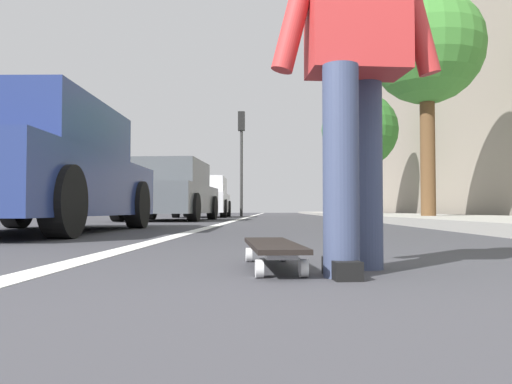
{
  "coord_description": "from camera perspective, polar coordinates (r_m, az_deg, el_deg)",
  "views": [
    {
      "loc": [
        -1.18,
        0.2,
        0.26
      ],
      "look_at": [
        12.44,
        0.7,
        0.75
      ],
      "focal_mm": 35.48,
      "sensor_mm": 36.0,
      "label": 1
    }
  ],
  "objects": [
    {
      "name": "ground_plane",
      "position": [
        11.19,
        3.13,
        -3.38
      ],
      "size": [
        80.0,
        80.0,
        0.0
      ],
      "primitive_type": "plane",
      "color": "#38383D"
    },
    {
      "name": "skater_person",
      "position": [
        2.22,
        11.15,
        15.81
      ],
      "size": [
        0.48,
        0.72,
        1.64
      ],
      "color": "#384260",
      "rests_on": "ground"
    },
    {
      "name": "parked_car_near",
      "position": [
        6.45,
        -23.76,
        2.27
      ],
      "size": [
        4.38,
        2.04,
        1.5
      ],
      "color": "navy",
      "rests_on": "ground"
    },
    {
      "name": "parked_car_mid",
      "position": [
        12.87,
        -9.72,
        -0.0
      ],
      "size": [
        4.28,
        2.08,
        1.48
      ],
      "color": "#4C5156",
      "rests_on": "ground"
    },
    {
      "name": "lane_stripe_white",
      "position": [
        21.21,
        -0.55,
        -2.76
      ],
      "size": [
        52.0,
        0.16,
        0.01
      ],
      "primitive_type": "cube",
      "color": "silver",
      "rests_on": "ground"
    },
    {
      "name": "street_tree_mid",
      "position": [
        12.13,
        18.66,
        15.0
      ],
      "size": [
        2.49,
        2.49,
        5.08
      ],
      "color": "brown",
      "rests_on": "ground"
    },
    {
      "name": "traffic_light",
      "position": [
        21.25,
        -1.65,
        5.42
      ],
      "size": [
        0.33,
        0.28,
        4.39
      ],
      "color": "#2D2D2D",
      "rests_on": "ground"
    },
    {
      "name": "sidewalk_curb",
      "position": [
        19.55,
        13.16,
        -2.57
      ],
      "size": [
        52.0,
        3.2,
        0.14
      ],
      "primitive_type": "cube",
      "color": "#9E9B93",
      "rests_on": "ground"
    },
    {
      "name": "building_facade",
      "position": [
        24.44,
        17.43,
        8.22
      ],
      "size": [
        40.0,
        1.2,
        9.17
      ],
      "primitive_type": "cube",
      "color": "gray",
      "rests_on": "ground"
    },
    {
      "name": "parked_car_far",
      "position": [
        18.9,
        -5.92,
        -0.69
      ],
      "size": [
        4.5,
        2.0,
        1.48
      ],
      "color": "silver",
      "rests_on": "ground"
    },
    {
      "name": "skateboard",
      "position": [
        2.24,
        1.89,
        -6.25
      ],
      "size": [
        0.86,
        0.3,
        0.11
      ],
      "color": "white",
      "rests_on": "ground"
    },
    {
      "name": "street_tree_far",
      "position": [
        20.37,
        11.6,
        6.81
      ],
      "size": [
        2.98,
        2.98,
        4.89
      ],
      "color": "brown",
      "rests_on": "ground"
    }
  ]
}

